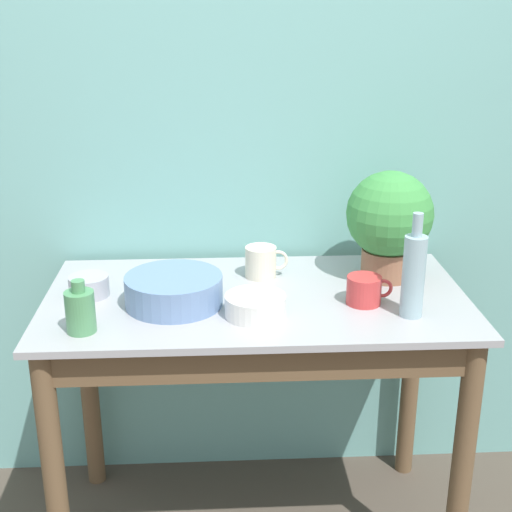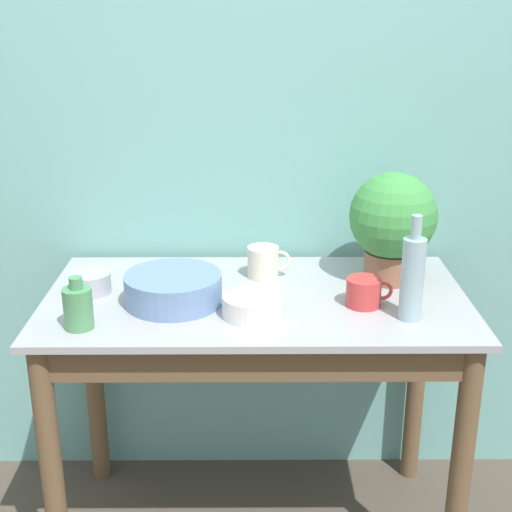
# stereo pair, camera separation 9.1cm
# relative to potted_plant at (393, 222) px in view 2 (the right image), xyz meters

# --- Properties ---
(wall_back) EXTENTS (6.00, 0.05, 2.40)m
(wall_back) POSITION_rel_potted_plant_xyz_m (-0.40, 0.25, 0.20)
(wall_back) COLOR #70ADA8
(wall_back) RESTS_ON ground_plane
(counter_table) EXTENTS (1.20, 0.64, 0.81)m
(counter_table) POSITION_rel_potted_plant_xyz_m (-0.40, -0.15, -0.36)
(counter_table) COLOR brown
(counter_table) RESTS_ON ground_plane
(potted_plant) EXTENTS (0.26, 0.26, 0.33)m
(potted_plant) POSITION_rel_potted_plant_xyz_m (0.00, 0.00, 0.00)
(potted_plant) COLOR #8C5B42
(potted_plant) RESTS_ON counter_table
(bowl_wash_large) EXTENTS (0.27, 0.27, 0.08)m
(bowl_wash_large) POSITION_rel_potted_plant_xyz_m (-0.63, -0.17, -0.14)
(bowl_wash_large) COLOR #6684B2
(bowl_wash_large) RESTS_ON counter_table
(bottle_tall) EXTENTS (0.06, 0.06, 0.29)m
(bottle_tall) POSITION_rel_potted_plant_xyz_m (0.00, -0.28, -0.06)
(bottle_tall) COLOR #93B2BC
(bottle_tall) RESTS_ON counter_table
(bottle_short) EXTENTS (0.08, 0.08, 0.14)m
(bottle_short) POSITION_rel_potted_plant_xyz_m (-0.86, -0.33, -0.12)
(bottle_short) COLOR #4C8C59
(bottle_short) RESTS_ON counter_table
(mug_red) EXTENTS (0.13, 0.10, 0.08)m
(mug_red) POSITION_rel_potted_plant_xyz_m (-0.10, -0.19, -0.14)
(mug_red) COLOR #C63838
(mug_red) RESTS_ON counter_table
(mug_cream) EXTENTS (0.13, 0.09, 0.09)m
(mug_cream) POSITION_rel_potted_plant_xyz_m (-0.38, 0.02, -0.13)
(mug_cream) COLOR beige
(mug_cream) RESTS_ON counter_table
(bowl_small_steel) EXTENTS (0.11, 0.11, 0.06)m
(bowl_small_steel) POSITION_rel_potted_plant_xyz_m (-0.88, -0.09, -0.15)
(bowl_small_steel) COLOR #A8A8B2
(bowl_small_steel) RESTS_ON counter_table
(bowl_small_enamel_white) EXTENTS (0.16, 0.16, 0.06)m
(bowl_small_enamel_white) POSITION_rel_potted_plant_xyz_m (-0.41, -0.26, -0.15)
(bowl_small_enamel_white) COLOR silver
(bowl_small_enamel_white) RESTS_ON counter_table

